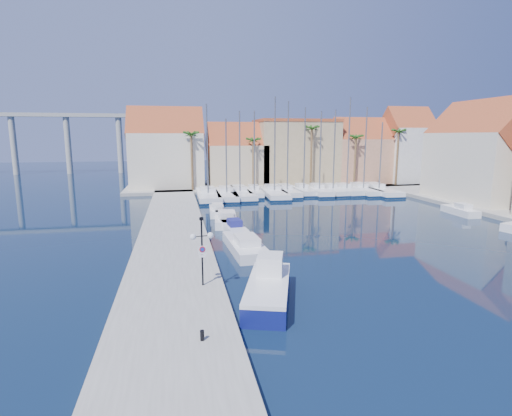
{
  "coord_description": "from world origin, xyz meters",
  "views": [
    {
      "loc": [
        -8.54,
        -22.79,
        9.11
      ],
      "look_at": [
        -1.91,
        10.26,
        3.0
      ],
      "focal_mm": 28.0,
      "sensor_mm": 36.0,
      "label": 1
    }
  ],
  "objects": [
    {
      "name": "motorboat_west_1",
      "position": [
        -3.35,
        13.92,
        0.51
      ],
      "size": [
        2.06,
        5.24,
        1.4
      ],
      "rotation": [
        0.0,
        0.0,
        0.08
      ],
      "color": "white",
      "rests_on": "ground"
    },
    {
      "name": "palm_2",
      "position": [
        14.0,
        42.0,
        10.02
      ],
      "size": [
        2.6,
        2.6,
        11.15
      ],
      "color": "brown",
      "rests_on": "shore_north"
    },
    {
      "name": "motorboat_east_1",
      "position": [
        24.0,
        17.49,
        0.51
      ],
      "size": [
        1.85,
        5.19,
        1.4
      ],
      "rotation": [
        0.0,
        0.0,
        -0.04
      ],
      "color": "white",
      "rests_on": "ground"
    },
    {
      "name": "palm_4",
      "position": [
        30.0,
        42.0,
        9.55
      ],
      "size": [
        2.6,
        2.6,
        10.65
      ],
      "color": "brown",
      "rests_on": "shore_north"
    },
    {
      "name": "ground",
      "position": [
        0.0,
        0.0,
        0.0
      ],
      "size": [
        260.0,
        260.0,
        0.0
      ],
      "primitive_type": "plane",
      "color": "black",
      "rests_on": "ground"
    },
    {
      "name": "motorboat_west_0",
      "position": [
        -3.33,
        7.6,
        0.51
      ],
      "size": [
        2.76,
        7.49,
        1.4
      ],
      "rotation": [
        0.0,
        0.0,
        0.05
      ],
      "color": "white",
      "rests_on": "ground"
    },
    {
      "name": "palm_0",
      "position": [
        -6.0,
        42.0,
        9.08
      ],
      "size": [
        2.6,
        2.6,
        10.15
      ],
      "color": "brown",
      "rests_on": "shore_north"
    },
    {
      "name": "palm_1",
      "position": [
        4.0,
        42.0,
        8.14
      ],
      "size": [
        2.6,
        2.6,
        9.15
      ],
      "color": "brown",
      "rests_on": "shore_north"
    },
    {
      "name": "building_4",
      "position": [
        34.0,
        46.0,
        6.97
      ],
      "size": [
        8.3,
        8.0,
        14.0
      ],
      "color": "silver",
      "rests_on": "shore_north"
    },
    {
      "name": "sailboat_7",
      "position": [
        13.37,
        36.41,
        0.6
      ],
      "size": [
        3.2,
        9.56,
        12.79
      ],
      "rotation": [
        0.0,
        0.0,
        -0.08
      ],
      "color": "white",
      "rests_on": "ground"
    },
    {
      "name": "sailboat_9",
      "position": [
        17.79,
        36.11,
        0.65
      ],
      "size": [
        2.65,
        8.82,
        14.91
      ],
      "rotation": [
        0.0,
        0.0,
        0.04
      ],
      "color": "white",
      "rests_on": "ground"
    },
    {
      "name": "sailboat_11",
      "position": [
        22.8,
        35.31,
        0.55
      ],
      "size": [
        3.42,
        11.99,
        11.17
      ],
      "rotation": [
        0.0,
        0.0,
        -0.02
      ],
      "color": "white",
      "rests_on": "ground"
    },
    {
      "name": "shore_north",
      "position": [
        10.0,
        48.0,
        0.25
      ],
      "size": [
        54.0,
        16.0,
        0.5
      ],
      "primitive_type": "cube",
      "color": "gray",
      "rests_on": "ground"
    },
    {
      "name": "lamp_post",
      "position": [
        -7.23,
        -0.45,
        3.17
      ],
      "size": [
        1.37,
        0.52,
        4.07
      ],
      "rotation": [
        0.0,
        0.0,
        0.15
      ],
      "color": "black",
      "rests_on": "quay_west"
    },
    {
      "name": "motorboat_west_3",
      "position": [
        -4.0,
        23.05,
        0.51
      ],
      "size": [
        2.01,
        5.36,
        1.4
      ],
      "rotation": [
        0.0,
        0.0,
        -0.06
      ],
      "color": "white",
      "rests_on": "ground"
    },
    {
      "name": "fishing_boat",
      "position": [
        -3.71,
        -2.24,
        0.77
      ],
      "size": [
        4.11,
        6.99,
        2.32
      ],
      "rotation": [
        0.0,
        0.0,
        -0.31
      ],
      "color": "navy",
      "rests_on": "ground"
    },
    {
      "name": "sailboat_3",
      "position": [
        3.1,
        36.75,
        0.62
      ],
      "size": [
        2.91,
        8.48,
        12.77
      ],
      "rotation": [
        0.0,
        0.0,
        -0.09
      ],
      "color": "white",
      "rests_on": "ground"
    },
    {
      "name": "building_6",
      "position": [
        32.0,
        24.0,
        6.52
      ],
      "size": [
        9.0,
        14.3,
        13.5
      ],
      "color": "beige",
      "rests_on": "shore_east"
    },
    {
      "name": "sailboat_10",
      "position": [
        20.56,
        36.07,
        0.59
      ],
      "size": [
        2.85,
        10.44,
        13.48
      ],
      "rotation": [
        0.0,
        0.0,
        -0.01
      ],
      "color": "white",
      "rests_on": "ground"
    },
    {
      "name": "building_1",
      "position": [
        2.0,
        47.0,
        5.3
      ],
      "size": [
        10.3,
        8.0,
        11.0
      ],
      "color": "#CBB58F",
      "rests_on": "shore_north"
    },
    {
      "name": "sailboat_0",
      "position": [
        -4.1,
        35.09,
        0.57
      ],
      "size": [
        3.19,
        11.93,
        13.5
      ],
      "rotation": [
        0.0,
        0.0,
        -0.0
      ],
      "color": "white",
      "rests_on": "ground"
    },
    {
      "name": "bollard",
      "position": [
        -7.69,
        -6.89,
        0.73
      ],
      "size": [
        0.18,
        0.18,
        0.45
      ],
      "primitive_type": "cylinder",
      "color": "black",
      "rests_on": "quay_west"
    },
    {
      "name": "building_0",
      "position": [
        -10.0,
        47.0,
        6.52
      ],
      "size": [
        12.3,
        9.0,
        13.5
      ],
      "color": "beige",
      "rests_on": "shore_north"
    },
    {
      "name": "quay_west",
      "position": [
        -9.0,
        13.5,
        0.25
      ],
      "size": [
        6.0,
        77.0,
        0.5
      ],
      "primitive_type": "cube",
      "color": "gray",
      "rests_on": "ground"
    },
    {
      "name": "motorboat_west_2",
      "position": [
        -3.58,
        18.22,
        0.51
      ],
      "size": [
        2.9,
        7.1,
        1.4
      ],
      "rotation": [
        0.0,
        0.0,
        -0.1
      ],
      "color": "white",
      "rests_on": "ground"
    },
    {
      "name": "sailboat_1",
      "position": [
        -1.34,
        35.33,
        0.56
      ],
      "size": [
        3.7,
        11.43,
        11.53
      ],
      "rotation": [
        0.0,
        0.0,
        -0.07
      ],
      "color": "white",
      "rests_on": "ground"
    },
    {
      "name": "palm_3",
      "position": [
        22.0,
        42.0,
        8.61
      ],
      "size": [
        2.6,
        2.6,
        9.65
      ],
      "color": "brown",
      "rests_on": "shore_north"
    },
    {
      "name": "sailboat_5",
      "position": [
        8.18,
        36.58,
        0.61
      ],
      "size": [
        2.66,
        9.71,
        14.21
      ],
      "rotation": [
        0.0,
        0.0,
        -0.01
      ],
      "color": "white",
      "rests_on": "ground"
    },
    {
      "name": "building_3",
      "position": [
        25.0,
        47.0,
        5.86
      ],
      "size": [
        10.3,
        8.0,
        12.0
      ],
      "color": "tan",
      "rests_on": "shore_north"
    },
    {
      "name": "sailboat_8",
      "position": [
        15.47,
        36.1,
        0.62
      ],
      "size": [
        2.62,
        8.54,
        13.02
      ],
      "rotation": [
        0.0,
        0.0,
        0.04
      ],
      "color": "white",
      "rests_on": "ground"
    },
    {
      "name": "sailboat_6",
      "position": [
        10.99,
        36.98,
        0.64
      ],
      "size": [
        2.27,
        8.27,
        13.36
      ],
      "rotation": [
        0.0,
        0.0,
        -0.01
      ],
      "color": "white",
      "rests_on": "ground"
    },
    {
      "name": "viaduct",
      "position": [
        -39.07,
        82.0,
        10.25
      ],
      "size": [
        48.0,
        2.2,
        14.45
      ],
      "color": "#9E9E99",
      "rests_on": "ground"
    },
    {
      "name": "sailboat_4",
      "position": [
        5.97,
        35.83,
        0.59
      ],
      "size": [
        3.79,
        11.91,
        14.72
      ],
      "rotation": [
        0.0,
        0.0,
        -0.06
      ],
      "color": "white",
      "rests_on": "ground"
    },
    {
      "name": "sailboat_2",
      "position": [
        0.67,
        35.96,
        0.56
      ],
      "size": [
        3.47,
        12.05,
        12.64
      ],
      "rotation": [
        0.0,
        0.0,
        0.03
      ],
      "color": "white",
      "rests_on": "ground"
    },
    {
      "name": "building_2",
      "position": [
        13.0,
        48.0,
        6.26
      ],
      "size": [
        14.2,
        10.2,
        11.5
      ],
      "color": "tan",
      "rests_on": "shore_north"
    }
  ]
}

